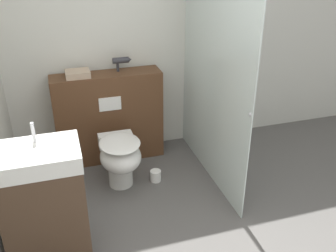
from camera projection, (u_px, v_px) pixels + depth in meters
name	position (u px, v px, depth m)	size (l,w,h in m)	color
wall_back	(133.00, 37.00, 3.83)	(8.00, 0.06, 2.50)	silver
partition_panel	(109.00, 117.00, 3.92)	(1.10, 0.29, 0.95)	#51331E
shower_glass	(213.00, 78.00, 3.41)	(0.04, 1.52, 2.02)	silver
toilet	(120.00, 158.00, 3.50)	(0.38, 0.54, 0.51)	white
sink_vanity	(45.00, 205.00, 2.65)	(0.57, 0.42, 1.06)	#473323
hair_drier	(121.00, 61.00, 3.74)	(0.19, 0.06, 0.14)	#2D2D33
folded_towel	(78.00, 74.00, 3.61)	(0.23, 0.20, 0.06)	tan
spare_toilet_roll	(156.00, 176.00, 3.70)	(0.11, 0.11, 0.11)	white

